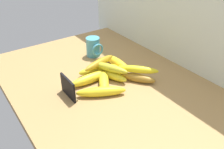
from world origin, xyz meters
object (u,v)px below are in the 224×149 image
Objects in this scene: banana_7 at (101,92)px; banana_9 at (110,68)px; chalkboard_sign at (68,88)px; coffee_mug at (93,47)px; banana_0 at (104,81)px; banana_6 at (99,70)px; banana_8 at (99,63)px; banana_1 at (138,78)px; banana_3 at (108,69)px; banana_2 at (117,63)px; banana_10 at (137,69)px; banana_4 at (109,74)px; banana_5 at (90,78)px.

banana_7 is 13.83cm from banana_9.
coffee_mug is (-24.40, 26.76, 1.07)cm from chalkboard_sign.
banana_0 and banana_6 have the same top height.
banana_7 is 17.47cm from banana_8.
chalkboard_sign reaches higher than banana_0.
banana_1 is at bearing 66.70° from banana_0.
chalkboard_sign reaches higher than banana_3.
banana_0 is 0.93× the size of banana_7.
banana_2 is 0.91× the size of banana_10.
banana_6 is (-5.74, -1.96, 0.15)cm from banana_4.
banana_0 is 1.00× the size of banana_6.
banana_0 is 6.25cm from banana_5.
banana_5 is at bearing -118.54° from banana_10.
banana_0 is 1.10× the size of banana_2.
banana_6 is (-1.68, -3.74, -0.06)cm from banana_3.
banana_9 reaches higher than banana_5.
banana_1 is at bearing 4.81° from coffee_mug.
banana_10 is at bearing 38.29° from banana_6.
chalkboard_sign is 20.57cm from banana_6.
banana_6 is 1.00× the size of banana_10.
banana_3 is 0.86× the size of banana_10.
coffee_mug is at bearing 157.17° from banana_0.
banana_3 is 0.86× the size of banana_6.
chalkboard_sign reaches higher than banana_7.
chalkboard_sign is 36.23cm from coffee_mug.
coffee_mug is at bearing -174.02° from banana_10.
banana_9 is (6.03, 1.52, -0.29)cm from banana_8.
banana_2 is 24.71cm from banana_7.
banana_2 is at bearing 125.15° from banana_4.
banana_7 is at bearing -48.32° from banana_4.
chalkboard_sign is 0.57× the size of banana_5.
banana_5 is (-3.32, 12.23, -1.78)cm from chalkboard_sign.
banana_8 reaches higher than banana_3.
coffee_mug reaches higher than banana_2.
banana_1 is 0.85× the size of banana_4.
banana_4 is at bearing -54.85° from banana_2.
banana_4 is 6.84cm from banana_8.
banana_2 is 0.91× the size of banana_6.
chalkboard_sign is at bearing -47.64° from coffee_mug.
banana_10 is (4.44, 14.29, 3.13)cm from banana_0.
coffee_mug is at bearing 165.84° from banana_4.
chalkboard_sign is at bearing -125.31° from banana_7.
banana_8 is (-14.64, 8.72, 3.81)cm from banana_7.
banana_3 is (2.17, -7.07, 0.04)cm from banana_2.
banana_1 is 20.53cm from banana_5.
chalkboard_sign is 30.98cm from banana_2.
banana_2 is 0.85× the size of banana_7.
banana_0 is (1.89, 15.69, -1.77)cm from chalkboard_sign.
banana_1 is 0.83× the size of banana_6.
banana_0 is at bearing -42.87° from banana_3.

